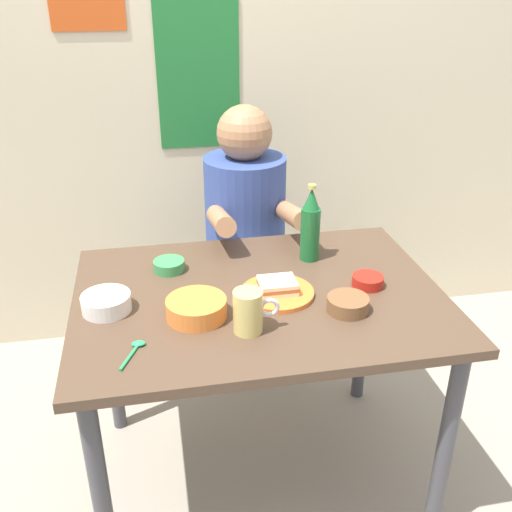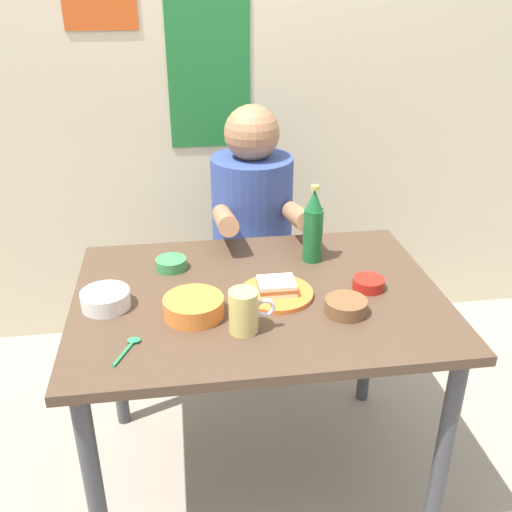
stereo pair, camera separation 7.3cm
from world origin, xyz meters
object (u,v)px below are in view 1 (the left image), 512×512
Objects in this scene: stool at (246,298)px; beer_bottle at (310,226)px; soup_bowl_orange at (196,307)px; person_seated at (246,209)px; plate_orange at (277,293)px; dining_table at (259,319)px; sandwich at (277,286)px; beer_mug at (249,311)px.

beer_bottle is at bearing -71.84° from stool.
soup_bowl_orange is (-0.41, -0.29, -0.09)m from beer_bottle.
plate_orange is (-0.02, -0.64, -0.02)m from person_seated.
plate_orange is at bearing -91.37° from stool.
stool is 1.72× the size of beer_bottle.
beer_bottle reaches higher than dining_table.
sandwich is (-0.02, -0.64, 0.01)m from person_seated.
person_seated is 4.23× the size of soup_bowl_orange.
beer_bottle is (0.16, 0.22, 0.11)m from plate_orange.
person_seated is at bearing 80.76° from beer_mug.
beer_bottle is at bearing 35.73° from soup_bowl_orange.
soup_bowl_orange reaches higher than plate_orange.
person_seated reaches higher than dining_table.
soup_bowl_orange is (-0.26, -0.72, 0.01)m from person_seated.
dining_table reaches higher than stool.
soup_bowl_orange is (-0.25, -0.08, 0.02)m from plate_orange.
beer_mug reaches higher than soup_bowl_orange.
plate_orange is (-0.02, -0.65, 0.40)m from stool.
beer_bottle reaches higher than soup_bowl_orange.
dining_table is 8.73× the size of beer_mug.
sandwich is at bearing -126.17° from beer_bottle.
plate_orange is 0.21m from beer_mug.
dining_table is at bearing -137.01° from beer_bottle.
beer_bottle is at bearing 54.65° from beer_mug.
stool is at bearing 83.96° from dining_table.
stool is 0.69m from beer_bottle.
stool is at bearing 88.63° from plate_orange.
beer_mug is 0.48× the size of beer_bottle.
stool is 4.09× the size of sandwich.
person_seated is at bearing 83.85° from dining_table.
person_seated is 0.82m from beer_mug.
dining_table is at bearing 157.49° from sandwich.
beer_bottle reaches higher than stool.
dining_table is 10.00× the size of sandwich.
beer_mug is (-0.12, -0.17, 0.05)m from plate_orange.
beer_mug is at bearing -124.28° from plate_orange.
dining_table is 0.25m from soup_bowl_orange.
beer_mug is at bearing -124.28° from sandwich.
beer_mug is (-0.07, -0.19, 0.15)m from dining_table.
beer_bottle is (0.27, 0.39, 0.06)m from beer_mug.
plate_orange is 0.29m from beer_bottle.
stool is 2.05× the size of plate_orange.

